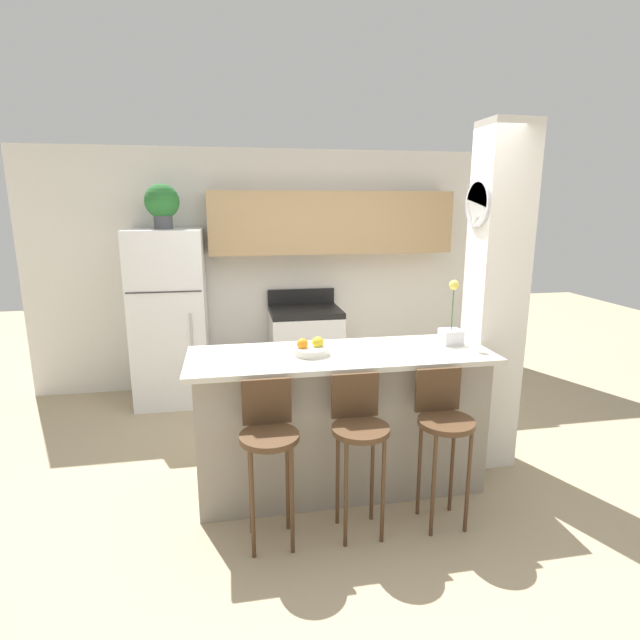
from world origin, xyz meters
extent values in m
plane|color=tan|center=(0.00, 0.00, 0.00)|extent=(14.00, 14.00, 0.00)
cube|color=white|center=(0.00, 2.28, 1.27)|extent=(5.60, 0.06, 2.55)
cube|color=tan|center=(0.36, 2.09, 1.79)|extent=(2.57, 0.32, 0.64)
cube|color=silver|center=(0.05, 2.11, 1.55)|extent=(0.75, 0.28, 0.12)
cube|color=white|center=(1.21, 0.17, 1.27)|extent=(0.36, 0.32, 2.55)
cylinder|color=silver|center=(1.02, 0.17, 1.99)|extent=(0.02, 0.33, 0.33)
cylinder|color=white|center=(1.01, 0.17, 1.99)|extent=(0.01, 0.29, 0.29)
cube|color=gray|center=(0.00, 0.00, 0.48)|extent=(1.94, 0.58, 0.96)
cube|color=beige|center=(0.00, 0.00, 0.98)|extent=(2.06, 0.70, 0.03)
cube|color=white|center=(-1.33, 1.89, 0.59)|extent=(0.72, 0.65, 1.19)
cube|color=white|center=(-1.33, 1.89, 1.47)|extent=(0.72, 0.65, 0.56)
cube|color=#333333|center=(-1.33, 1.56, 1.19)|extent=(0.68, 0.01, 0.01)
cylinder|color=#B2B2B7|center=(-1.10, 1.55, 0.65)|extent=(0.02, 0.02, 0.65)
cube|color=white|center=(0.05, 1.91, 0.43)|extent=(0.74, 0.63, 0.85)
cube|color=black|center=(0.05, 1.91, 0.88)|extent=(0.74, 0.63, 0.06)
cube|color=black|center=(0.05, 2.21, 0.99)|extent=(0.74, 0.04, 0.16)
cube|color=black|center=(0.05, 1.59, 0.47)|extent=(0.44, 0.01, 0.27)
cylinder|color=#4C331E|center=(-0.54, -0.55, 0.69)|extent=(0.34, 0.34, 0.03)
cube|color=#4C331E|center=(-0.54, -0.40, 0.84)|extent=(0.29, 0.02, 0.28)
cylinder|color=#4C331E|center=(-0.65, -0.66, 0.33)|extent=(0.02, 0.02, 0.67)
cylinder|color=#4C331E|center=(-0.43, -0.66, 0.33)|extent=(0.02, 0.02, 0.67)
cylinder|color=#4C331E|center=(-0.65, -0.43, 0.33)|extent=(0.02, 0.02, 0.67)
cylinder|color=#4C331E|center=(-0.43, -0.43, 0.33)|extent=(0.02, 0.02, 0.67)
cylinder|color=#4C331E|center=(0.00, -0.55, 0.69)|extent=(0.34, 0.34, 0.03)
cube|color=#4C331E|center=(0.00, -0.40, 0.84)|extent=(0.29, 0.02, 0.28)
cylinder|color=#4C331E|center=(-0.11, -0.66, 0.33)|extent=(0.02, 0.02, 0.67)
cylinder|color=#4C331E|center=(0.11, -0.66, 0.33)|extent=(0.02, 0.02, 0.67)
cylinder|color=#4C331E|center=(-0.11, -0.43, 0.33)|extent=(0.02, 0.02, 0.67)
cylinder|color=#4C331E|center=(0.11, -0.43, 0.33)|extent=(0.02, 0.02, 0.67)
cylinder|color=#4C331E|center=(0.54, -0.55, 0.69)|extent=(0.34, 0.34, 0.03)
cube|color=#4C331E|center=(0.54, -0.40, 0.84)|extent=(0.29, 0.02, 0.28)
cylinder|color=#4C331E|center=(0.43, -0.66, 0.33)|extent=(0.02, 0.02, 0.67)
cylinder|color=#4C331E|center=(0.65, -0.66, 0.33)|extent=(0.02, 0.02, 0.67)
cylinder|color=#4C331E|center=(0.43, -0.43, 0.33)|extent=(0.02, 0.02, 0.67)
cylinder|color=#4C331E|center=(0.65, -0.43, 0.33)|extent=(0.02, 0.02, 0.67)
cylinder|color=#4C4C51|center=(-1.33, 1.89, 1.82)|extent=(0.17, 0.17, 0.14)
sphere|color=#286B2D|center=(-1.33, 1.89, 2.01)|extent=(0.33, 0.33, 0.33)
cube|color=white|center=(0.83, 0.08, 1.05)|extent=(0.14, 0.14, 0.10)
cylinder|color=#386633|center=(0.83, 0.08, 1.25)|extent=(0.01, 0.01, 0.30)
sphere|color=#DBCC4C|center=(0.83, 0.08, 1.43)|extent=(0.07, 0.07, 0.07)
cylinder|color=silver|center=(-0.21, 0.00, 1.02)|extent=(0.24, 0.24, 0.05)
sphere|color=gold|center=(-0.16, 0.02, 1.07)|extent=(0.08, 0.08, 0.08)
sphere|color=orange|center=(-0.26, 0.00, 1.07)|extent=(0.08, 0.08, 0.08)
cylinder|color=#59595B|center=(-0.75, 1.66, 0.19)|extent=(0.28, 0.28, 0.38)
camera|label=1|loc=(-0.72, -3.17, 1.98)|focal=28.00mm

